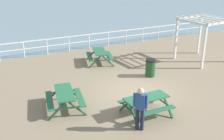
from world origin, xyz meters
TOP-DOWN VIEW (x-y plane):
  - ground_plane at (0.00, 0.00)m, footprint 30.00×24.00m
  - seaward_railing at (-0.00, 7.75)m, footprint 23.07×0.07m
  - picnic_table_near_left at (-3.57, -0.08)m, footprint 1.83×2.06m
  - picnic_table_near_right at (-0.83, -2.02)m, footprint 1.81×1.56m
  - picnic_table_mid_centre at (0.14, 4.54)m, footprint 1.95×2.15m
  - visitor at (-1.64, -2.82)m, footprint 0.40×0.40m
  - lattice_pergola at (6.04, 2.13)m, footprint 2.65×2.77m
  - litter_bin at (1.68, 1.32)m, footprint 0.55×0.55m

SIDE VIEW (x-z plane):
  - ground_plane at x=0.00m, z-range -0.20..0.00m
  - litter_bin at x=1.68m, z-range 0.00..0.95m
  - picnic_table_near_left at x=-3.57m, z-range 0.19..0.98m
  - picnic_table_near_right at x=-0.83m, z-range 0.19..0.98m
  - picnic_table_mid_centre at x=0.14m, z-range 0.19..0.98m
  - seaward_railing at x=0.00m, z-range 0.19..1.27m
  - visitor at x=-1.64m, z-range 0.12..1.78m
  - lattice_pergola at x=6.04m, z-range 0.65..3.35m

